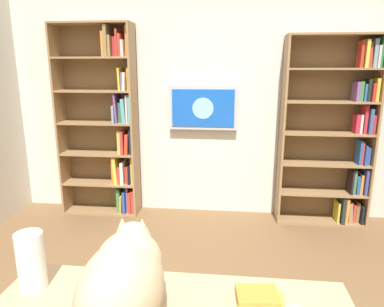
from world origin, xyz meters
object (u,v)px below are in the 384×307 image
wall_mounted_tv (203,108)px  cat (124,280)px  bookshelf_left (336,135)px  desk_book_stack (259,298)px  bookshelf_right (108,125)px  paper_towel_roll (31,261)px

wall_mounted_tv → cat: size_ratio=1.29×
bookshelf_left → cat: 3.02m
cat → desk_book_stack: size_ratio=3.03×
cat → bookshelf_left: bearing=-118.9°
bookshelf_right → paper_towel_roll: (-0.55, 2.49, -0.16)m
wall_mounted_tv → cat: bearing=88.6°
bookshelf_left → cat: size_ratio=3.40×
wall_mounted_tv → desk_book_stack: size_ratio=3.91×
bookshelf_left → paper_towel_roll: (1.90, 2.49, -0.09)m
paper_towel_roll → desk_book_stack: bearing=-180.0°
bookshelf_right → bookshelf_left: bearing=-180.0°
bookshelf_right → paper_towel_roll: size_ratio=8.54×
bookshelf_right → cat: size_ratio=3.63×
bookshelf_right → desk_book_stack: 2.90m
wall_mounted_tv → paper_towel_roll: (0.50, 2.57, -0.35)m
cat → wall_mounted_tv: bearing=-91.4°
bookshelf_right → wall_mounted_tv: (-1.05, -0.08, 0.19)m
cat → paper_towel_roll: (0.44, -0.16, -0.05)m
paper_towel_roll → desk_book_stack: size_ratio=1.29×
wall_mounted_tv → paper_towel_roll: wall_mounted_tv is taller
desk_book_stack → paper_towel_roll: bearing=0.0°
bookshelf_right → paper_towel_roll: bearing=102.5°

